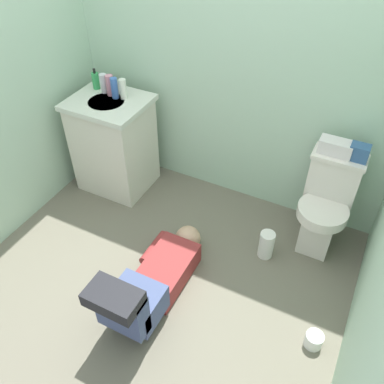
{
  "coord_description": "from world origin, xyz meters",
  "views": [
    {
      "loc": [
        1.01,
        -1.56,
        2.38
      ],
      "look_at": [
        0.02,
        0.4,
        0.45
      ],
      "focal_mm": 38.55,
      "sensor_mm": 36.0,
      "label": 1
    }
  ],
  "objects_px": {
    "toilet": "(325,205)",
    "bottle_white": "(123,89)",
    "bottle_blue": "(114,88)",
    "paper_towel_roll": "(266,245)",
    "soap_dispenser": "(96,81)",
    "bottle_pink": "(110,85)",
    "toiletry_bag": "(359,152)",
    "faucet": "(117,87)",
    "tissue_box": "(336,147)",
    "person_plumber": "(151,282)",
    "vanity_cabinet": "(114,143)",
    "bottle_clear": "(104,83)",
    "toilet_paper_roll": "(314,340)"
  },
  "relations": [
    {
      "from": "toilet",
      "to": "bottle_white",
      "type": "xyz_separation_m",
      "value": [
        -1.65,
        -0.02,
        0.53
      ]
    },
    {
      "from": "bottle_blue",
      "to": "paper_towel_roll",
      "type": "distance_m",
      "value": 1.64
    },
    {
      "from": "soap_dispenser",
      "to": "bottle_pink",
      "type": "xyz_separation_m",
      "value": [
        0.17,
        -0.04,
        0.01
      ]
    },
    {
      "from": "toiletry_bag",
      "to": "paper_towel_roll",
      "type": "xyz_separation_m",
      "value": [
        -0.4,
        -0.41,
        -0.69
      ]
    },
    {
      "from": "toilet",
      "to": "faucet",
      "type": "distance_m",
      "value": 1.82
    },
    {
      "from": "toilet",
      "to": "paper_towel_roll",
      "type": "relative_size",
      "value": 3.35
    },
    {
      "from": "tissue_box",
      "to": "bottle_blue",
      "type": "height_order",
      "value": "bottle_blue"
    },
    {
      "from": "soap_dispenser",
      "to": "person_plumber",
      "type": "bearing_deg",
      "value": -43.73
    },
    {
      "from": "faucet",
      "to": "paper_towel_roll",
      "type": "relative_size",
      "value": 0.45
    },
    {
      "from": "toilet",
      "to": "bottle_blue",
      "type": "bearing_deg",
      "value": -178.54
    },
    {
      "from": "faucet",
      "to": "vanity_cabinet",
      "type": "bearing_deg",
      "value": -90.0
    },
    {
      "from": "person_plumber",
      "to": "bottle_clear",
      "type": "bearing_deg",
      "value": 134.26
    },
    {
      "from": "bottle_clear",
      "to": "bottle_pink",
      "type": "bearing_deg",
      "value": -10.63
    },
    {
      "from": "vanity_cabinet",
      "to": "bottle_blue",
      "type": "bearing_deg",
      "value": 61.38
    },
    {
      "from": "bottle_clear",
      "to": "bottle_white",
      "type": "relative_size",
      "value": 0.97
    },
    {
      "from": "person_plumber",
      "to": "bottle_pink",
      "type": "height_order",
      "value": "bottle_pink"
    },
    {
      "from": "tissue_box",
      "to": "bottle_clear",
      "type": "distance_m",
      "value": 1.8
    },
    {
      "from": "vanity_cabinet",
      "to": "tissue_box",
      "type": "height_order",
      "value": "tissue_box"
    },
    {
      "from": "bottle_blue",
      "to": "vanity_cabinet",
      "type": "bearing_deg",
      "value": -118.62
    },
    {
      "from": "tissue_box",
      "to": "toiletry_bag",
      "type": "relative_size",
      "value": 1.77
    },
    {
      "from": "bottle_clear",
      "to": "toilet_paper_roll",
      "type": "bearing_deg",
      "value": -22.81
    },
    {
      "from": "tissue_box",
      "to": "toilet_paper_roll",
      "type": "height_order",
      "value": "tissue_box"
    },
    {
      "from": "bottle_white",
      "to": "paper_towel_roll",
      "type": "distance_m",
      "value": 1.59
    },
    {
      "from": "paper_towel_roll",
      "to": "bottle_pink",
      "type": "bearing_deg",
      "value": 168.52
    },
    {
      "from": "bottle_blue",
      "to": "soap_dispenser",
      "type": "bearing_deg",
      "value": 165.16
    },
    {
      "from": "tissue_box",
      "to": "bottle_pink",
      "type": "distance_m",
      "value": 1.73
    },
    {
      "from": "toilet",
      "to": "person_plumber",
      "type": "distance_m",
      "value": 1.34
    },
    {
      "from": "person_plumber",
      "to": "soap_dispenser",
      "type": "distance_m",
      "value": 1.66
    },
    {
      "from": "person_plumber",
      "to": "bottle_clear",
      "type": "relative_size",
      "value": 7.03
    },
    {
      "from": "toiletry_bag",
      "to": "bottle_clear",
      "type": "bearing_deg",
      "value": -177.09
    },
    {
      "from": "bottle_pink",
      "to": "paper_towel_roll",
      "type": "xyz_separation_m",
      "value": [
        1.47,
        -0.3,
        -0.79
      ]
    },
    {
      "from": "bottle_clear",
      "to": "bottle_white",
      "type": "bearing_deg",
      "value": -3.86
    },
    {
      "from": "toiletry_bag",
      "to": "paper_towel_roll",
      "type": "bearing_deg",
      "value": -134.65
    },
    {
      "from": "person_plumber",
      "to": "tissue_box",
      "type": "xyz_separation_m",
      "value": [
        0.81,
        1.11,
        0.62
      ]
    },
    {
      "from": "bottle_white",
      "to": "paper_towel_roll",
      "type": "bearing_deg",
      "value": -12.48
    },
    {
      "from": "bottle_white",
      "to": "faucet",
      "type": "bearing_deg",
      "value": 149.46
    },
    {
      "from": "toiletry_bag",
      "to": "tissue_box",
      "type": "bearing_deg",
      "value": 180.0
    },
    {
      "from": "bottle_white",
      "to": "vanity_cabinet",
      "type": "bearing_deg",
      "value": -139.0
    },
    {
      "from": "toilet",
      "to": "bottle_pink",
      "type": "relative_size",
      "value": 4.6
    },
    {
      "from": "paper_towel_roll",
      "to": "toilet_paper_roll",
      "type": "bearing_deg",
      "value": -47.49
    },
    {
      "from": "bottle_pink",
      "to": "bottle_blue",
      "type": "distance_m",
      "value": 0.06
    },
    {
      "from": "toiletry_bag",
      "to": "bottle_blue",
      "type": "bearing_deg",
      "value": -175.77
    },
    {
      "from": "faucet",
      "to": "bottle_clear",
      "type": "xyz_separation_m",
      "value": [
        -0.09,
        -0.04,
        0.03
      ]
    },
    {
      "from": "tissue_box",
      "to": "bottle_blue",
      "type": "distance_m",
      "value": 1.67
    },
    {
      "from": "bottle_clear",
      "to": "paper_towel_roll",
      "type": "distance_m",
      "value": 1.75
    },
    {
      "from": "bottle_clear",
      "to": "vanity_cabinet",
      "type": "bearing_deg",
      "value": -45.91
    },
    {
      "from": "toiletry_bag",
      "to": "bottle_blue",
      "type": "height_order",
      "value": "bottle_blue"
    },
    {
      "from": "toilet",
      "to": "tissue_box",
      "type": "relative_size",
      "value": 3.41
    },
    {
      "from": "vanity_cabinet",
      "to": "bottle_clear",
      "type": "bearing_deg",
      "value": 134.09
    },
    {
      "from": "paper_towel_roll",
      "to": "toiletry_bag",
      "type": "bearing_deg",
      "value": 45.35
    }
  ]
}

